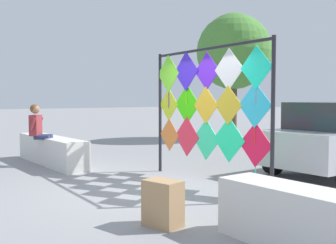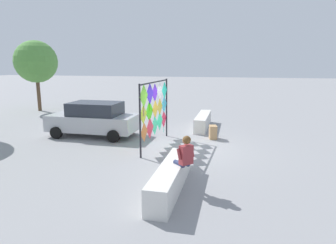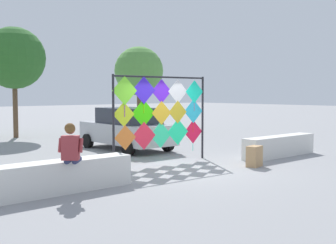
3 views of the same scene
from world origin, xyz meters
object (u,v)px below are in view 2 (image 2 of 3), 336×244
object	(u,v)px
cardboard_box_large	(213,132)
tree_far_right	(36,63)
seated_vendor	(183,158)
parked_car	(94,119)
kite_display_rack	(155,107)

from	to	relation	value
cardboard_box_large	tree_far_right	bearing A→B (deg)	67.55
seated_vendor	parked_car	world-z (taller)	parked_car
kite_display_rack	seated_vendor	distance (m)	4.55
kite_display_rack	parked_car	size ratio (longest dim) A/B	0.84
parked_car	tree_far_right	xyz separation A→B (m)	(5.98, 7.28, 2.60)
parked_car	cardboard_box_large	bearing A→B (deg)	-83.23
seated_vendor	kite_display_rack	bearing A→B (deg)	25.12
seated_vendor	tree_far_right	bearing A→B (deg)	48.41
kite_display_rack	parked_car	xyz separation A→B (m)	(1.03, 3.30, -0.81)
kite_display_rack	parked_car	bearing A→B (deg)	72.62
kite_display_rack	cardboard_box_large	xyz separation A→B (m)	(1.70, -2.29, -1.32)
kite_display_rack	tree_far_right	xyz separation A→B (m)	(7.01, 10.58, 1.79)
cardboard_box_large	tree_far_right	xyz separation A→B (m)	(5.32, 12.87, 3.11)
cardboard_box_large	tree_far_right	world-z (taller)	tree_far_right
parked_car	cardboard_box_large	size ratio (longest dim) A/B	6.77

